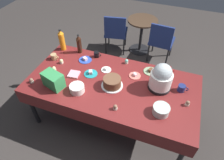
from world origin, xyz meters
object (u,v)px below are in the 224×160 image
(maroon_chair_left, at_px, (116,31))
(soda_carton, at_px, (53,80))
(glass_salad_bowl, at_px, (161,110))
(coffee_mug_navy, at_px, (182,88))
(cupcake_mint, at_px, (126,61))
(dessert_plate_coral, at_px, (135,75))
(soda_bottle_orange_juice, at_px, (62,40))
(dessert_plate_cobalt, at_px, (85,60))
(cupcake_vanilla, at_px, (61,61))
(coffee_mug_red, at_px, (168,70))
(soda_bottle_cola, at_px, (79,44))
(round_cafe_table, at_px, (142,30))
(cupcake_rose, at_px, (115,107))
(coffee_mug_black, at_px, (97,55))
(cupcake_cocoa, at_px, (54,69))
(dessert_plate_teal, at_px, (91,73))
(cupcake_lemon, at_px, (188,103))
(coffee_mug_tan, at_px, (54,57))
(maroon_chair_right, at_px, (161,40))
(cupcake_berry, at_px, (31,81))
(dessert_plate_sage, at_px, (150,71))
(dessert_plate_white, at_px, (106,69))
(frosted_layer_cake, at_px, (112,82))
(slow_cooker, at_px, (161,78))
(potluck_table, at_px, (112,86))

(maroon_chair_left, bearing_deg, soda_carton, -93.83)
(glass_salad_bowl, relative_size, coffee_mug_navy, 1.45)
(cupcake_mint, xyz_separation_m, soda_carton, (-0.72, -0.75, 0.07))
(dessert_plate_coral, relative_size, soda_bottle_orange_juice, 0.46)
(dessert_plate_cobalt, distance_m, cupcake_vanilla, 0.34)
(coffee_mug_red, bearing_deg, cupcake_mint, 179.77)
(soda_bottle_cola, height_order, round_cafe_table, soda_bottle_cola)
(cupcake_rose, bearing_deg, coffee_mug_red, 60.85)
(cupcake_mint, bearing_deg, coffee_mug_black, -178.96)
(coffee_mug_red, distance_m, coffee_mug_navy, 0.35)
(glass_salad_bowl, bearing_deg, cupcake_cocoa, 172.25)
(dessert_plate_teal, xyz_separation_m, soda_carton, (-0.34, -0.36, 0.09))
(cupcake_lemon, relative_size, round_cafe_table, 0.09)
(soda_bottle_cola, bearing_deg, cupcake_rose, -43.96)
(cupcake_cocoa, distance_m, maroon_chair_left, 1.77)
(soda_bottle_orange_juice, xyz_separation_m, coffee_mug_black, (0.57, -0.00, -0.12))
(soda_carton, bearing_deg, coffee_mug_tan, 138.82)
(cupcake_vanilla, distance_m, soda_bottle_cola, 0.38)
(dessert_plate_teal, xyz_separation_m, soda_bottle_cola, (-0.36, 0.40, 0.13))
(round_cafe_table, bearing_deg, maroon_chair_right, -26.86)
(cupcake_berry, height_order, cupcake_lemon, same)
(coffee_mug_red, relative_size, coffee_mug_black, 1.06)
(dessert_plate_sage, xyz_separation_m, coffee_mug_tan, (-1.39, -0.21, 0.03))
(soda_bottle_orange_juice, xyz_separation_m, round_cafe_table, (0.93, 1.45, -0.41))
(dessert_plate_white, xyz_separation_m, dessert_plate_sage, (0.58, 0.18, 0.00))
(frosted_layer_cake, relative_size, cupcake_mint, 4.12)
(coffee_mug_tan, bearing_deg, glass_salad_bowl, -14.66)
(dessert_plate_white, height_order, cupcake_berry, cupcake_berry)
(coffee_mug_black, bearing_deg, cupcake_berry, -125.77)
(coffee_mug_red, bearing_deg, cupcake_cocoa, -161.37)
(soda_bottle_cola, distance_m, coffee_mug_black, 0.31)
(dessert_plate_teal, relative_size, dessert_plate_coral, 1.16)
(round_cafe_table, bearing_deg, cupcake_mint, -85.79)
(cupcake_cocoa, xyz_separation_m, soda_carton, (0.16, -0.25, 0.07))
(soda_bottle_cola, relative_size, soda_carton, 1.17)
(soda_bottle_orange_juice, height_order, coffee_mug_red, soda_bottle_orange_juice)
(cupcake_cocoa, bearing_deg, coffee_mug_red, 18.63)
(glass_salad_bowl, height_order, soda_carton, soda_carton)
(cupcake_berry, height_order, soda_bottle_orange_juice, soda_bottle_orange_juice)
(coffee_mug_navy, relative_size, maroon_chair_left, 0.15)
(cupcake_rose, bearing_deg, soda_bottle_cola, 136.04)
(slow_cooker, distance_m, dessert_plate_teal, 0.93)
(frosted_layer_cake, bearing_deg, cupcake_rose, -63.92)
(dessert_plate_sage, xyz_separation_m, cupcake_mint, (-0.36, 0.06, 0.02))
(maroon_chair_left, bearing_deg, cupcake_rose, -70.70)
(maroon_chair_right, bearing_deg, dessert_plate_coral, -96.02)
(cupcake_mint, distance_m, maroon_chair_right, 1.30)
(slow_cooker, distance_m, cupcake_lemon, 0.42)
(soda_bottle_orange_juice, relative_size, coffee_mug_red, 2.87)
(potluck_table, relative_size, cupcake_rose, 32.59)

